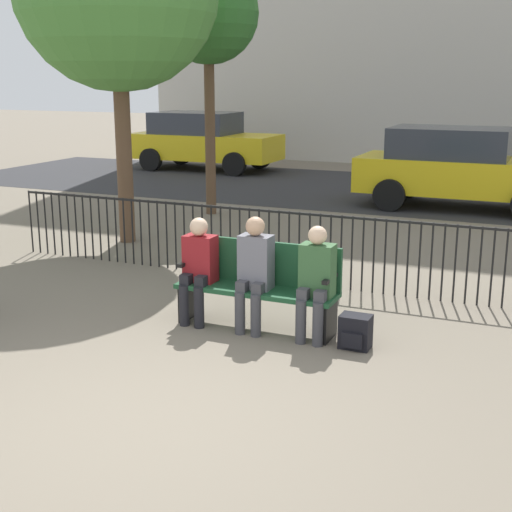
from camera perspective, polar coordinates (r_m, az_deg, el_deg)
ground_plane at (r=5.85m, az=-9.03°, el=-12.68°), size 80.00×80.00×0.00m
park_bench at (r=7.60m, az=0.24°, el=-2.10°), size 1.75×0.45×0.92m
seated_person_0 at (r=7.72m, az=-4.64°, el=-0.69°), size 0.34×0.39×1.16m
seated_person_1 at (r=7.43m, az=-0.12°, el=-0.98°), size 0.34×0.39×1.22m
seated_person_2 at (r=7.20m, az=4.80°, el=-1.72°), size 0.34×0.39×1.18m
backpack at (r=7.16m, az=7.95°, el=-6.04°), size 0.30×0.26×0.34m
fence_railing at (r=9.11m, az=4.32°, el=1.05°), size 9.01×0.03×0.95m
tree_1 at (r=13.83m, az=-3.85°, el=18.73°), size 1.88×1.88×4.70m
street_surface at (r=16.83m, az=13.37°, el=4.89°), size 24.00×6.00×0.01m
parked_car_0 at (r=15.02m, az=16.00°, el=6.87°), size 4.20×1.94×1.62m
parked_car_1 at (r=20.57m, az=-4.28°, el=9.24°), size 4.20×1.94×1.62m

